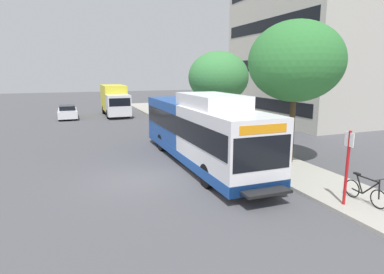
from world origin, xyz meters
name	(u,v)px	position (x,y,z in m)	size (l,w,h in m)	color
ground_plane	(113,143)	(0.00, 8.00, 0.00)	(120.00, 120.00, 0.00)	#4C4C51
sidewalk_curb	(221,140)	(7.00, 6.00, 0.07)	(3.00, 56.00, 0.14)	#A8A399
transit_bus	(200,131)	(3.60, 1.61, 1.70)	(2.58, 12.25, 3.65)	white
bus_stop_sign_pole	(347,162)	(6.07, -5.50, 1.65)	(0.10, 0.36, 2.60)	red
bicycle_parked	(365,191)	(6.86, -5.65, 0.56)	(0.52, 1.76, 1.02)	black
street_tree_near_stop	(296,62)	(7.80, -0.31, 5.15)	(4.58, 4.58, 6.96)	#4C3823
street_tree_mid_block	(218,77)	(8.14, 9.00, 4.27)	(4.55, 4.55, 6.07)	#4C3823
parked_car_far_lane	(68,112)	(-2.73, 21.69, 0.66)	(1.80, 4.50, 1.33)	silver
box_truck_background	(115,99)	(2.13, 22.29, 1.74)	(2.32, 7.01, 3.25)	silver
lattice_comm_tower	(269,35)	(26.09, 29.14, 10.09)	(1.10, 1.10, 30.23)	#B7B7BC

